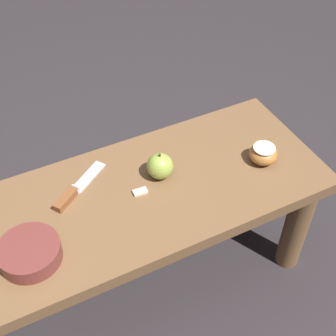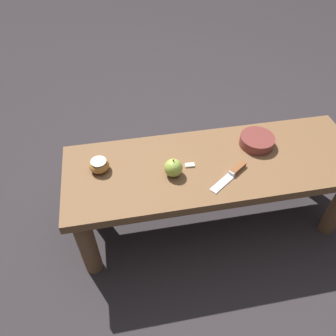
{
  "view_description": "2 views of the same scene",
  "coord_description": "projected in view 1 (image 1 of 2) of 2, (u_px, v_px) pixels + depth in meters",
  "views": [
    {
      "loc": [
        0.2,
        0.78,
        1.35
      ],
      "look_at": [
        -0.21,
        -0.02,
        0.44
      ],
      "focal_mm": 50.0,
      "sensor_mm": 36.0,
      "label": 1
    },
    {
      "loc": [
        -0.37,
        -0.91,
        1.38
      ],
      "look_at": [
        -0.21,
        -0.02,
        0.44
      ],
      "focal_mm": 35.0,
      "sensor_mm": 36.0,
      "label": 2
    }
  ],
  "objects": [
    {
      "name": "ground_plane",
      "position": [
        115.0,
        290.0,
        1.51
      ],
      "size": [
        8.0,
        8.0,
        0.0
      ],
      "primitive_type": "plane",
      "color": "#2D282B"
    },
    {
      "name": "wooden_bench",
      "position": [
        105.0,
        226.0,
        1.27
      ],
      "size": [
        1.25,
        0.43,
        0.42
      ],
      "color": "brown",
      "rests_on": "ground_plane"
    },
    {
      "name": "knife",
      "position": [
        73.0,
        192.0,
        1.24
      ],
      "size": [
        0.18,
        0.14,
        0.02
      ],
      "rotation": [
        0.0,
        0.0,
        -2.52
      ],
      "color": "silver",
      "rests_on": "wooden_bench"
    },
    {
      "name": "apple_whole",
      "position": [
        160.0,
        166.0,
        1.27
      ],
      "size": [
        0.07,
        0.07,
        0.08
      ],
      "color": "#9EB747",
      "rests_on": "wooden_bench"
    },
    {
      "name": "apple_cut",
      "position": [
        263.0,
        154.0,
        1.32
      ],
      "size": [
        0.08,
        0.08,
        0.05
      ],
      "color": "#B27233",
      "rests_on": "wooden_bench"
    },
    {
      "name": "apple_slice_near_knife",
      "position": [
        139.0,
        191.0,
        1.25
      ],
      "size": [
        0.04,
        0.02,
        0.01
      ],
      "color": "white",
      "rests_on": "wooden_bench"
    },
    {
      "name": "bowl",
      "position": [
        30.0,
        253.0,
        1.09
      ],
      "size": [
        0.15,
        0.15,
        0.04
      ],
      "color": "brown",
      "rests_on": "wooden_bench"
    }
  ]
}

